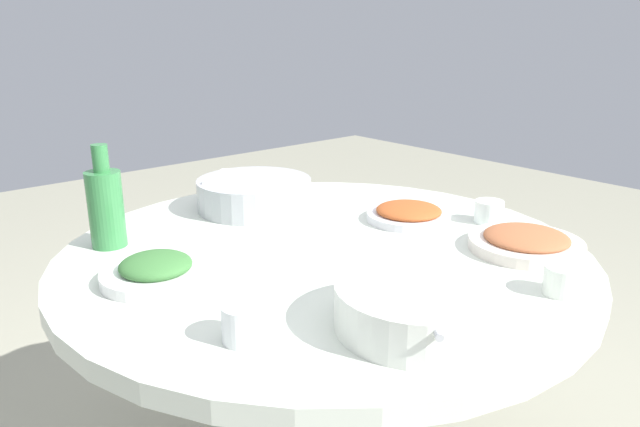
{
  "coord_description": "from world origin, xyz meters",
  "views": [
    {
      "loc": [
        -0.81,
        -0.92,
        1.22
      ],
      "look_at": [
        -0.02,
        -0.01,
        0.84
      ],
      "focal_mm": 33.17,
      "sensor_mm": 36.0,
      "label": 1
    }
  ],
  "objects_px": {
    "green_bottle": "(106,206)",
    "tea_cup_side": "(489,212)",
    "tea_cup_near": "(244,323)",
    "dish_tofu_braise": "(526,242)",
    "dish_greens": "(156,271)",
    "rice_bowl": "(254,193)",
    "round_dining_table": "(324,293)",
    "soup_bowl": "(418,307)",
    "dish_stirfry": "(409,213)",
    "tea_cup_far": "(563,280)"
  },
  "relations": [
    {
      "from": "dish_tofu_braise",
      "to": "tea_cup_near",
      "type": "bearing_deg",
      "value": 173.57
    },
    {
      "from": "soup_bowl",
      "to": "tea_cup_near",
      "type": "bearing_deg",
      "value": 147.97
    },
    {
      "from": "rice_bowl",
      "to": "dish_tofu_braise",
      "type": "distance_m",
      "value": 0.7
    },
    {
      "from": "tea_cup_far",
      "to": "dish_greens",
      "type": "bearing_deg",
      "value": 134.57
    },
    {
      "from": "dish_stirfry",
      "to": "tea_cup_far",
      "type": "height_order",
      "value": "tea_cup_far"
    },
    {
      "from": "round_dining_table",
      "to": "dish_tofu_braise",
      "type": "relative_size",
      "value": 4.71
    },
    {
      "from": "dish_tofu_braise",
      "to": "green_bottle",
      "type": "distance_m",
      "value": 0.93
    },
    {
      "from": "round_dining_table",
      "to": "dish_stirfry",
      "type": "distance_m",
      "value": 0.32
    },
    {
      "from": "green_bottle",
      "to": "tea_cup_far",
      "type": "distance_m",
      "value": 0.95
    },
    {
      "from": "rice_bowl",
      "to": "tea_cup_side",
      "type": "relative_size",
      "value": 4.28
    },
    {
      "from": "green_bottle",
      "to": "dish_tofu_braise",
      "type": "bearing_deg",
      "value": -42.64
    },
    {
      "from": "rice_bowl",
      "to": "dish_tofu_braise",
      "type": "bearing_deg",
      "value": -67.25
    },
    {
      "from": "rice_bowl",
      "to": "green_bottle",
      "type": "height_order",
      "value": "green_bottle"
    },
    {
      "from": "rice_bowl",
      "to": "green_bottle",
      "type": "bearing_deg",
      "value": -177.06
    },
    {
      "from": "dish_stirfry",
      "to": "tea_cup_near",
      "type": "bearing_deg",
      "value": -160.61
    },
    {
      "from": "soup_bowl",
      "to": "dish_greens",
      "type": "relative_size",
      "value": 1.28
    },
    {
      "from": "tea_cup_near",
      "to": "tea_cup_side",
      "type": "bearing_deg",
      "value": 6.33
    },
    {
      "from": "dish_greens",
      "to": "rice_bowl",
      "type": "bearing_deg",
      "value": 32.67
    },
    {
      "from": "tea_cup_near",
      "to": "tea_cup_far",
      "type": "height_order",
      "value": "tea_cup_near"
    },
    {
      "from": "dish_stirfry",
      "to": "rice_bowl",
      "type": "bearing_deg",
      "value": 124.66
    },
    {
      "from": "tea_cup_side",
      "to": "dish_greens",
      "type": "bearing_deg",
      "value": 164.78
    },
    {
      "from": "dish_tofu_braise",
      "to": "green_bottle",
      "type": "height_order",
      "value": "green_bottle"
    },
    {
      "from": "rice_bowl",
      "to": "dish_greens",
      "type": "xyz_separation_m",
      "value": [
        -0.42,
        -0.27,
        -0.02
      ]
    },
    {
      "from": "round_dining_table",
      "to": "green_bottle",
      "type": "bearing_deg",
      "value": 137.23
    },
    {
      "from": "tea_cup_near",
      "to": "dish_tofu_braise",
      "type": "bearing_deg",
      "value": -6.43
    },
    {
      "from": "dish_tofu_braise",
      "to": "dish_greens",
      "type": "distance_m",
      "value": 0.79
    },
    {
      "from": "round_dining_table",
      "to": "tea_cup_near",
      "type": "relative_size",
      "value": 16.3
    },
    {
      "from": "dish_greens",
      "to": "tea_cup_near",
      "type": "bearing_deg",
      "value": -89.96
    },
    {
      "from": "green_bottle",
      "to": "soup_bowl",
      "type": "bearing_deg",
      "value": -71.72
    },
    {
      "from": "soup_bowl",
      "to": "dish_stirfry",
      "type": "xyz_separation_m",
      "value": [
        0.41,
        0.38,
        -0.02
      ]
    },
    {
      "from": "dish_greens",
      "to": "tea_cup_side",
      "type": "relative_size",
      "value": 2.98
    },
    {
      "from": "dish_greens",
      "to": "dish_stirfry",
      "type": "height_order",
      "value": "dish_greens"
    },
    {
      "from": "round_dining_table",
      "to": "rice_bowl",
      "type": "height_order",
      "value": "rice_bowl"
    },
    {
      "from": "green_bottle",
      "to": "tea_cup_near",
      "type": "relative_size",
      "value": 3.23
    },
    {
      "from": "tea_cup_near",
      "to": "round_dining_table",
      "type": "bearing_deg",
      "value": 31.67
    },
    {
      "from": "rice_bowl",
      "to": "dish_greens",
      "type": "bearing_deg",
      "value": -147.33
    },
    {
      "from": "round_dining_table",
      "to": "tea_cup_near",
      "type": "xyz_separation_m",
      "value": [
        -0.36,
        -0.22,
        0.14
      ]
    },
    {
      "from": "green_bottle",
      "to": "tea_cup_near",
      "type": "distance_m",
      "value": 0.55
    },
    {
      "from": "green_bottle",
      "to": "dish_greens",
      "type": "bearing_deg",
      "value": -91.65
    },
    {
      "from": "rice_bowl",
      "to": "round_dining_table",
      "type": "bearing_deg",
      "value": -99.09
    },
    {
      "from": "tea_cup_side",
      "to": "tea_cup_near",
      "type": "bearing_deg",
      "value": -173.67
    },
    {
      "from": "green_bottle",
      "to": "tea_cup_side",
      "type": "height_order",
      "value": "green_bottle"
    },
    {
      "from": "dish_tofu_braise",
      "to": "dish_greens",
      "type": "xyz_separation_m",
      "value": [
        -0.69,
        0.38,
        0.0
      ]
    },
    {
      "from": "green_bottle",
      "to": "round_dining_table",
      "type": "bearing_deg",
      "value": -42.77
    },
    {
      "from": "soup_bowl",
      "to": "green_bottle",
      "type": "relative_size",
      "value": 1.18
    },
    {
      "from": "round_dining_table",
      "to": "dish_greens",
      "type": "bearing_deg",
      "value": 167.31
    },
    {
      "from": "dish_tofu_braise",
      "to": "green_bottle",
      "type": "xyz_separation_m",
      "value": [
        -0.68,
        0.63,
        0.07
      ]
    },
    {
      "from": "soup_bowl",
      "to": "dish_stirfry",
      "type": "height_order",
      "value": "soup_bowl"
    },
    {
      "from": "soup_bowl",
      "to": "dish_stirfry",
      "type": "distance_m",
      "value": 0.56
    },
    {
      "from": "dish_stirfry",
      "to": "tea_cup_far",
      "type": "distance_m",
      "value": 0.48
    }
  ]
}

